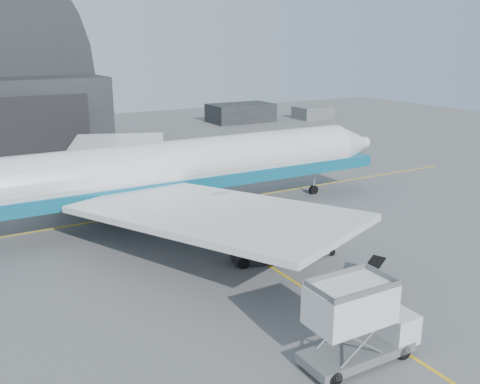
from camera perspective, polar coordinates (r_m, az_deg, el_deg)
ground at (r=41.41m, az=4.86°, el=-8.93°), size 200.00×200.00×0.00m
taxi_lines at (r=51.49m, az=-3.23°, el=-3.83°), size 80.00×42.12×0.02m
distant_bldg_a at (r=120.07m, az=0.08°, el=7.50°), size 14.00×8.00×4.00m
distant_bldg_b at (r=126.23m, az=7.75°, el=7.77°), size 8.00×6.00×2.80m
airliner at (r=53.27m, az=-7.23°, el=2.46°), size 52.06×50.48×18.27m
catering_truck at (r=30.78m, az=12.42°, el=-13.45°), size 6.98×2.74×4.79m
pushback_tug at (r=43.66m, az=2.07°, el=-6.50°), size 4.63×3.45×1.92m
belt_loader_a at (r=40.03m, az=13.27°, el=-9.36°), size 4.69×3.17×1.79m
belt_loader_b at (r=44.88m, az=7.81°, el=-6.30°), size 4.41×1.88×1.66m
traffic_cone at (r=45.31m, az=2.13°, el=-6.32°), size 0.34×0.34×0.49m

